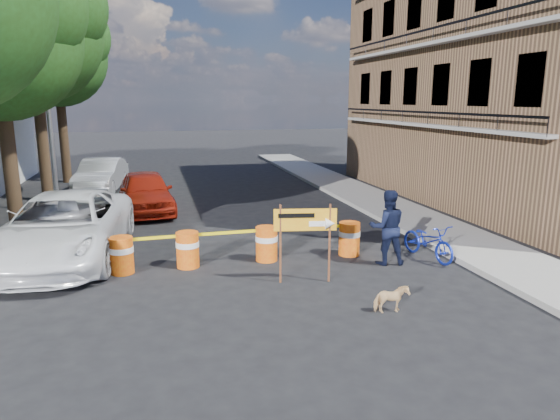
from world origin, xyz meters
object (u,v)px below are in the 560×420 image
detour_sign (313,226)px  bicycle (429,225)px  pedestrian (387,227)px  dog (391,299)px  sedan_red (146,192)px  sedan_silver (102,175)px  barrel_far_left (122,254)px  barrel_mid_right (267,243)px  suv_white (64,227)px  barrel_far_right (349,238)px  barrel_mid_left (188,249)px

detour_sign → bicycle: 3.62m
pedestrian → dog: 3.15m
sedan_red → sedan_silver: bearing=106.7°
barrel_far_left → sedan_silver: size_ratio=0.20×
barrel_mid_right → suv_white: (-5.10, 1.43, 0.38)m
detour_sign → suv_white: size_ratio=0.30×
dog → sedan_silver: size_ratio=0.15×
barrel_far_left → barrel_far_right: bearing=0.4°
detour_sign → sedan_red: (-3.79, 8.54, -0.57)m
barrel_far_right → dog: size_ratio=1.35×
detour_sign → bicycle: size_ratio=1.00×
suv_white → sedan_silver: 10.14m
barrel_mid_left → sedan_silver: bearing=104.9°
barrel_mid_right → sedan_silver: bearing=113.8°
sedan_red → barrel_mid_left: bearing=-86.8°
barrel_mid_left → sedan_silver: 12.00m
barrel_mid_left → pedestrian: 5.05m
dog → sedan_silver: bearing=25.0°
suv_white → sedan_silver: suv_white is taller
detour_sign → pedestrian: 2.40m
barrel_mid_left → bicycle: bicycle is taller
barrel_far_right → suv_white: 7.53m
barrel_mid_right → suv_white: bearing=164.4°
dog → suv_white: size_ratio=0.11×
barrel_mid_right → detour_sign: bearing=-69.2°
barrel_far_left → dog: (5.26, -3.69, -0.19)m
suv_white → sedan_red: (2.00, 5.31, -0.09)m
barrel_mid_left → detour_sign: bearing=-33.1°
barrel_mid_right → detour_sign: size_ratio=0.49×
barrel_mid_left → pedestrian: size_ratio=0.47×
detour_sign → sedan_silver: size_ratio=0.40×
barrel_mid_left → sedan_silver: (-3.08, 11.60, 0.28)m
barrel_mid_right → detour_sign: (0.68, -1.80, 0.87)m
barrel_mid_left → dog: barrel_mid_left is taller
barrel_far_left → bicycle: 7.81m
detour_sign → bicycle: bearing=25.1°
sedan_red → sedan_silver: 5.23m
pedestrian → sedan_red: pedestrian is taller
barrel_far_right → bicycle: size_ratio=0.49×
sedan_red → suv_white: bearing=-116.5°
suv_white → pedestrian: bearing=-11.2°
pedestrian → barrel_mid_right: bearing=-7.7°
pedestrian → suv_white: 8.37m
barrel_mid_left → barrel_far_left: bearing=-177.1°
detour_sign → sedan_silver: bearing=123.6°
sedan_red → detour_sign: bearing=-71.9°
bicycle → sedan_silver: bicycle is taller
pedestrian → detour_sign: bearing=31.1°
barrel_mid_left → sedan_silver: sedan_silver is taller
barrel_mid_right → bicycle: bearing=-11.9°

